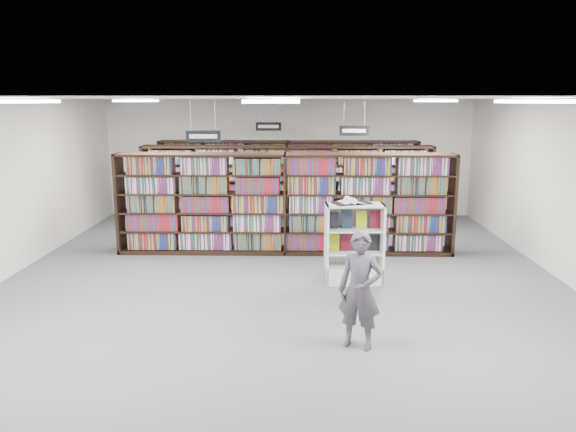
{
  "coord_description": "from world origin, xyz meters",
  "views": [
    {
      "loc": [
        0.3,
        -9.51,
        3.18
      ],
      "look_at": [
        0.09,
        0.5,
        1.1
      ],
      "focal_mm": 35.0,
      "sensor_mm": 36.0,
      "label": 1
    }
  ],
  "objects_px": {
    "endcap_display": "(353,256)",
    "shopper": "(360,290)",
    "bookshelf_row_near": "(285,204)",
    "open_book": "(351,202)"
  },
  "relations": [
    {
      "from": "open_book",
      "to": "shopper",
      "type": "distance_m",
      "value": 2.81
    },
    {
      "from": "open_book",
      "to": "shopper",
      "type": "bearing_deg",
      "value": -113.48
    },
    {
      "from": "shopper",
      "to": "open_book",
      "type": "bearing_deg",
      "value": 108.65
    },
    {
      "from": "bookshelf_row_near",
      "to": "endcap_display",
      "type": "relative_size",
      "value": 4.96
    },
    {
      "from": "open_book",
      "to": "shopper",
      "type": "relative_size",
      "value": 0.47
    },
    {
      "from": "bookshelf_row_near",
      "to": "shopper",
      "type": "distance_m",
      "value": 4.77
    },
    {
      "from": "endcap_display",
      "to": "shopper",
      "type": "xyz_separation_m",
      "value": [
        -0.17,
        -2.71,
        0.3
      ]
    },
    {
      "from": "endcap_display",
      "to": "shopper",
      "type": "height_order",
      "value": "shopper"
    },
    {
      "from": "bookshelf_row_near",
      "to": "open_book",
      "type": "relative_size",
      "value": 9.6
    },
    {
      "from": "endcap_display",
      "to": "shopper",
      "type": "bearing_deg",
      "value": -96.49
    }
  ]
}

